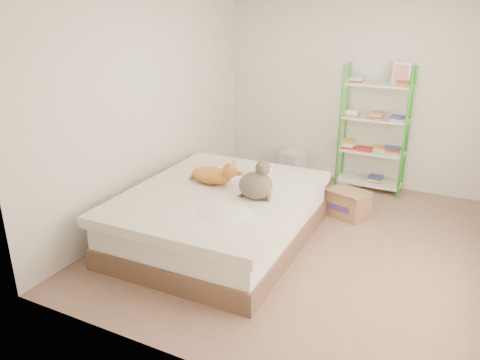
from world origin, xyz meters
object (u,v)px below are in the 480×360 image
Objects in this scene: bed at (219,216)px; white_bin at (293,165)px; orange_cat at (211,173)px; grey_cat at (256,180)px; cardboard_box at (347,203)px; shelf_unit at (374,130)px.

bed is 2.23m from white_bin.
white_bin is at bearing 88.81° from orange_cat.
grey_cat is 0.76× the size of cardboard_box.
bed reaches higher than white_bin.
shelf_unit is at bearing -34.79° from grey_cat.
orange_cat reaches higher than bed.
grey_cat is at bearing -12.37° from orange_cat.
grey_cat is 0.99× the size of white_bin.
shelf_unit is 4.13× the size of white_bin.
grey_cat is 2.36m from shelf_unit.
white_bin is (-0.42, 2.22, -0.58)m from grey_cat.
grey_cat is at bearing -99.72° from cardboard_box.
bed is 0.65m from grey_cat.
cardboard_box is (0.65, 1.25, -0.62)m from grey_cat.
cardboard_box is at bearing 48.37° from bed.
orange_cat is at bearing 134.86° from bed.
orange_cat reaches higher than cardboard_box.
bed is 1.66m from cardboard_box.
shelf_unit is (0.70, 2.26, 0.07)m from grey_cat.
shelf_unit is at bearing 62.56° from bed.
grey_cat reaches higher than bed.
shelf_unit reaches higher than cardboard_box.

